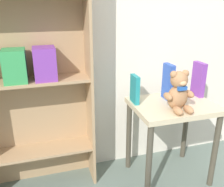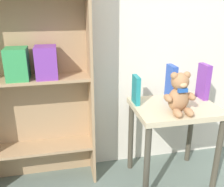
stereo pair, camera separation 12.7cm
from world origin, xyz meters
TOP-DOWN VIEW (x-y plane):
  - wall_back at (0.00, 1.39)m, footprint 4.80×0.06m
  - bookshelf_side at (-0.86, 1.26)m, footprint 0.74×0.22m
  - display_table at (0.05, 1.06)m, footprint 0.56×0.43m
  - teddy_bear at (0.03, 0.96)m, footprint 0.20×0.18m
  - book_standing_teal at (-0.19, 1.15)m, footprint 0.03×0.11m
  - book_standing_blue at (0.05, 1.15)m, footprint 0.04×0.11m
  - book_standing_purple at (0.30, 1.15)m, footprint 0.04×0.12m

SIDE VIEW (x-z plane):
  - display_table at x=0.05m, z-range 0.19..0.79m
  - book_standing_teal at x=-0.19m, z-range 0.60..0.79m
  - teddy_bear at x=0.03m, z-range 0.58..0.84m
  - book_standing_purple at x=0.30m, z-range 0.60..0.85m
  - book_standing_blue at x=0.05m, z-range 0.60..0.85m
  - bookshelf_side at x=-0.86m, z-range 0.10..1.67m
  - wall_back at x=0.00m, z-range 0.00..2.50m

